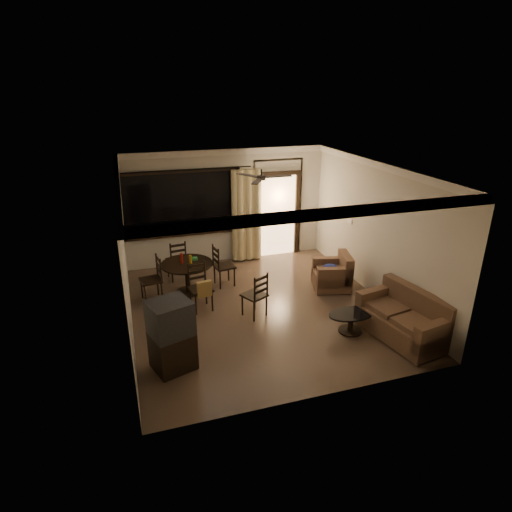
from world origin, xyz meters
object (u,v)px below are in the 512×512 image
object	(u,v)px
dining_chair_north	(177,267)
tv_cabinet	(172,335)
sofa	(405,320)
armchair	(334,275)
dining_chair_east	(224,273)
dining_table	(187,269)
coffee_table	(351,319)
dining_chair_south	(201,296)
dining_chair_west	(152,287)
side_chair	(255,303)

from	to	relation	value
dining_chair_north	tv_cabinet	bearing A→B (deg)	72.33
sofa	armchair	xyz separation A→B (m)	(-0.28, 2.16, -0.02)
dining_chair_east	tv_cabinet	xyz separation A→B (m)	(-1.47, -2.72, 0.30)
tv_cabinet	armchair	xyz separation A→B (m)	(3.75, 1.85, -0.27)
dining_chair_east	sofa	xyz separation A→B (m)	(2.56, -3.03, 0.05)
dining_chair_east	dining_table	bearing A→B (deg)	89.91
dining_chair_east	coffee_table	xyz separation A→B (m)	(1.73, -2.61, -0.03)
dining_chair_east	dining_chair_south	world-z (taller)	same
dining_chair_north	dining_chair_west	bearing A→B (deg)	45.78
armchair	dining_chair_west	bearing A→B (deg)	-174.66
tv_cabinet	sofa	xyz separation A→B (m)	(4.03, -0.32, -0.25)
dining_table	dining_chair_north	bearing A→B (deg)	98.97
tv_cabinet	side_chair	distance (m)	2.11
armchair	side_chair	bearing A→B (deg)	-147.51
dining_chair_north	tv_cabinet	world-z (taller)	tv_cabinet
dining_table	dining_chair_east	xyz separation A→B (m)	(0.83, 0.13, -0.26)
dining_chair_south	armchair	world-z (taller)	dining_chair_south
dining_chair_east	tv_cabinet	distance (m)	3.10
dining_chair_south	side_chair	bearing A→B (deg)	-39.46
dining_chair_north	tv_cabinet	distance (m)	3.42
sofa	armchair	world-z (taller)	sofa
sofa	side_chair	xyz separation A→B (m)	(-2.31, 1.50, -0.06)
dining_chair_east	side_chair	world-z (taller)	dining_chair_east
dining_chair_east	side_chair	size ratio (longest dim) A/B	1.03
dining_chair_south	coffee_table	world-z (taller)	dining_chair_south
dining_chair_north	tv_cabinet	xyz separation A→B (m)	(-0.52, -3.37, 0.30)
sofa	coffee_table	size ratio (longest dim) A/B	1.95
dining_chair_south	dining_chair_north	xyz separation A→B (m)	(-0.25, 1.62, -0.02)
dining_chair_west	sofa	distance (m)	4.99
side_chair	dining_chair_north	bearing A→B (deg)	-87.55
dining_chair_east	coffee_table	size ratio (longest dim) A/B	1.10
dining_chair_south	tv_cabinet	bearing A→B (deg)	-122.84
coffee_table	dining_chair_east	bearing A→B (deg)	123.57
tv_cabinet	dining_chair_east	bearing A→B (deg)	43.16
dining_chair_west	armchair	bearing A→B (deg)	72.15
dining_chair_south	dining_chair_north	distance (m)	1.64
dining_chair_west	coffee_table	world-z (taller)	dining_chair_west
sofa	armchair	size ratio (longest dim) A/B	1.83
dining_table	sofa	xyz separation A→B (m)	(3.38, -2.91, -0.21)
dining_chair_south	dining_chair_west	bearing A→B (deg)	132.43
dining_chair_south	armchair	bearing A→B (deg)	-6.80
sofa	armchair	bearing A→B (deg)	87.33
dining_chair_west	dining_chair_east	distance (m)	1.61
side_chair	tv_cabinet	bearing A→B (deg)	8.28
coffee_table	dining_table	bearing A→B (deg)	135.82
dining_chair_west	sofa	bearing A→B (deg)	47.37
side_chair	dining_chair_south	bearing A→B (deg)	-56.89
dining_chair_east	dining_chair_north	world-z (taller)	same
dining_chair_west	side_chair	bearing A→B (deg)	46.39
dining_table	dining_chair_south	xyz separation A→B (m)	(0.13, -0.85, -0.24)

